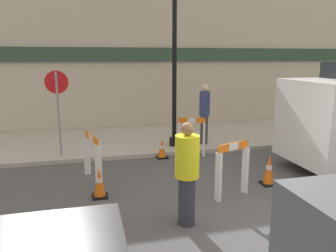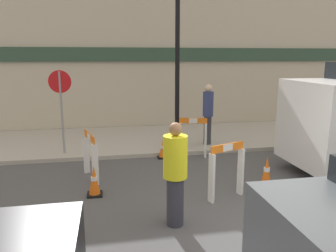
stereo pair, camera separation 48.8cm
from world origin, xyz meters
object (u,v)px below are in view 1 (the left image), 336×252
Objects in this scene: streetlamp_post at (175,11)px; stop_sign at (58,99)px; person_pedestrian at (204,112)px; person_worker at (187,171)px.

streetlamp_post is 2.67× the size of stop_sign.
streetlamp_post is at bearing -0.01° from person_pedestrian.
streetlamp_post is 3.00m from person_pedestrian.
streetlamp_post is 3.52× the size of person_worker.
stop_sign is 1.25× the size of person_pedestrian.
person_worker is (-0.96, -4.40, -3.03)m from streetlamp_post.
streetlamp_post is 3.34× the size of person_pedestrian.
person_pedestrian is at bearing -170.36° from stop_sign.
person_worker is at bearing 66.02° from person_pedestrian.
stop_sign is 4.81m from person_worker.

